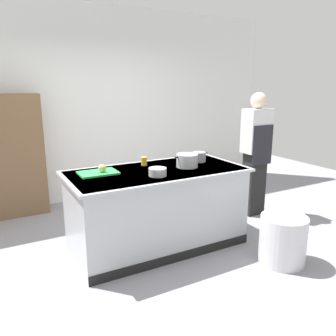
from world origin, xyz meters
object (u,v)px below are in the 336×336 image
mixing_bowl (158,172)px  bookshelf (1,158)px  juice_cup (144,161)px  person_chef (256,151)px  stock_pot (187,161)px  onion (102,168)px  sauce_pan (199,157)px  trash_bin (283,240)px

mixing_bowl → bookshelf: bookshelf is taller
juice_cup → person_chef: 1.69m
stock_pot → bookshelf: bookshelf is taller
onion → mixing_bowl: (0.48, -0.35, -0.02)m
sauce_pan → bookshelf: bookshelf is taller
juice_cup → trash_bin: size_ratio=0.20×
stock_pot → sauce_pan: (0.28, 0.17, -0.02)m
bookshelf → person_chef: bearing=-26.9°
juice_cup → bookshelf: bearing=133.1°
juice_cup → bookshelf: size_ratio=0.06×
trash_bin → juice_cup: bearing=128.2°
stock_pot → trash_bin: size_ratio=0.61×
mixing_bowl → bookshelf: (-1.35, 2.02, -0.09)m
stock_pot → person_chef: person_chef is taller
juice_cup → trash_bin: (0.99, -1.26, -0.70)m
bookshelf → trash_bin: bearing=-49.0°
onion → person_chef: (2.24, 0.09, -0.05)m
sauce_pan → onion: bearing=179.8°
stock_pot → person_chef: 1.32m
sauce_pan → juice_cup: size_ratio=2.31×
sauce_pan → person_chef: size_ratio=0.13×
mixing_bowl → trash_bin: 1.48m
onion → sauce_pan: bearing=-0.2°
trash_bin → bookshelf: size_ratio=0.30×
stock_pot → mixing_bowl: stock_pot is taller
trash_bin → bookshelf: bearing=131.0°
stock_pot → person_chef: size_ratio=0.18×
mixing_bowl → person_chef: 1.82m
onion → person_chef: size_ratio=0.05×
person_chef → bookshelf: (-3.12, 1.58, -0.06)m
stock_pot → bookshelf: bearing=134.8°
trash_bin → bookshelf: 3.73m
mixing_bowl → juice_cup: juice_cup is taller
mixing_bowl → trash_bin: size_ratio=0.37×
bookshelf → onion: bearing=-62.3°
person_chef → onion: bearing=105.8°
bookshelf → mixing_bowl: bearing=-56.1°
stock_pot → trash_bin: stock_pot is taller
mixing_bowl → person_chef: person_chef is taller
sauce_pan → bookshelf: bearing=141.5°
onion → sauce_pan: size_ratio=0.37×
mixing_bowl → trash_bin: bearing=-35.7°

